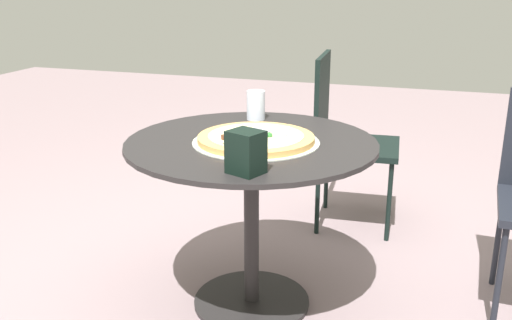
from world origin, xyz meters
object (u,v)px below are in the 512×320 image
(patio_table, at_px, (251,182))
(pizza_server, at_px, (245,133))
(pizza_on_tray, at_px, (256,139))
(napkin_dispenser, at_px, (246,152))
(patio_chair_near, at_px, (343,130))
(drinking_cup, at_px, (256,105))

(patio_table, relative_size, pizza_server, 4.55)
(pizza_server, bearing_deg, pizza_on_tray, 161.69)
(pizza_on_tray, xyz_separation_m, napkin_dispenser, (0.34, 0.08, 0.05))
(patio_chair_near, bearing_deg, patio_table, -11.70)
(drinking_cup, relative_size, napkin_dispenser, 0.90)
(patio_chair_near, bearing_deg, drinking_cup, -24.91)
(patio_table, bearing_deg, pizza_on_tray, 55.97)
(pizza_on_tray, bearing_deg, pizza_server, -18.31)
(drinking_cup, height_order, napkin_dispenser, napkin_dispenser)
(pizza_server, relative_size, drinking_cup, 1.69)
(drinking_cup, relative_size, patio_chair_near, 0.14)
(pizza_on_tray, height_order, napkin_dispenser, napkin_dispenser)
(patio_table, height_order, patio_chair_near, patio_chair_near)
(patio_table, bearing_deg, pizza_server, 1.77)
(pizza_server, relative_size, patio_chair_near, 0.23)
(pizza_server, height_order, patio_chair_near, patio_chair_near)
(drinking_cup, bearing_deg, pizza_server, 12.47)
(patio_table, distance_m, pizza_on_tray, 0.18)
(pizza_on_tray, distance_m, pizza_server, 0.08)
(pizza_on_tray, xyz_separation_m, patio_chair_near, (-0.94, 0.17, -0.19))
(drinking_cup, bearing_deg, patio_chair_near, 155.09)
(patio_table, xyz_separation_m, patio_chair_near, (-0.93, 0.19, -0.01))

